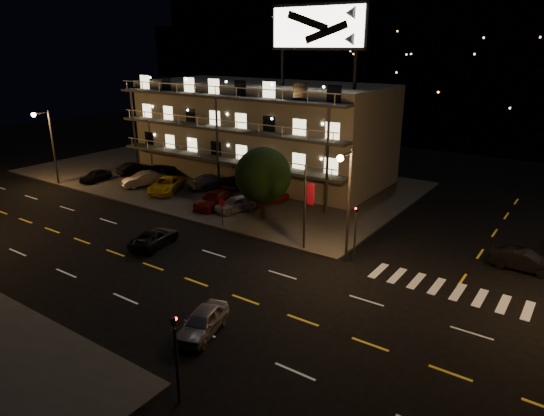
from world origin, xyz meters
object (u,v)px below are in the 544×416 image
Objects in this scene: tree at (263,177)px; lot_car_7 at (212,181)px; lot_car_2 at (166,185)px; lot_car_4 at (236,204)px; side_car_0 at (523,260)px; road_car_east at (202,322)px; road_car_west at (154,238)px.

tree reaches higher than lot_car_7.
lot_car_2 reaches higher than lot_car_4.
side_car_0 is (32.88, 1.14, -0.20)m from lot_car_2.
tree reaches higher than side_car_0.
tree is at bearing 100.26° from road_car_east.
lot_car_2 reaches higher than lot_car_7.
lot_car_4 is 8.15m from lot_car_7.
lot_car_2 reaches higher than road_car_east.
lot_car_4 is at bearing 169.03° from lot_car_7.
lot_car_4 is 1.04× the size of road_car_east.
lot_car_2 is at bearing -59.35° from road_car_west.
tree is 4.32m from lot_car_4.
tree is at bearing -28.81° from lot_car_2.
lot_car_7 is at bearing 115.23° from road_car_east.
lot_car_4 is 9.37m from road_car_west.
side_car_0 is 21.92m from road_car_east.
tree is at bearing 15.64° from lot_car_4.
road_car_east reaches higher than road_car_west.
road_car_west is (-0.39, -9.35, -0.24)m from lot_car_4.
side_car_0 is at bearing -162.55° from lot_car_7.
tree is 1.51× the size of lot_car_4.
road_car_east is (17.43, -20.59, -0.19)m from lot_car_7.
lot_car_7 is at bearing 165.03° from lot_car_4.
lot_car_2 is 4.74m from lot_car_7.
lot_car_4 is 0.83× the size of lot_car_7.
lot_car_7 is 26.98m from road_car_east.
lot_car_4 reaches higher than road_car_east.
lot_car_2 is 32.90m from side_car_0.
lot_car_2 is at bearing 176.18° from tree.
road_car_west is at bearing -73.87° from lot_car_4.
lot_car_2 is at bearing 75.85° from lot_car_7.
road_car_west is (-23.64, -11.19, -0.08)m from side_car_0.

